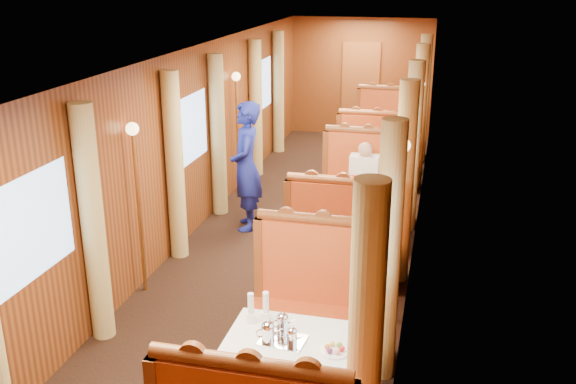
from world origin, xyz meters
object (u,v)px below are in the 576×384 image
(banquette_mid_fwd, at_px, (343,248))
(teapot_left, at_px, (268,335))
(banquette_near_aft, at_px, (319,311))
(banquette_far_fwd, at_px, (376,163))
(tea_tray, at_px, (283,340))
(banquette_far_aft, at_px, (388,134))
(teapot_right, at_px, (292,338))
(teapot_back, at_px, (283,325))
(table_near, at_px, (294,379))
(fruit_plate, at_px, (335,350))
(rose_vase_far, at_px, (384,119))
(passenger, at_px, (364,176))
(banquette_mid_aft, at_px, (365,191))
(steward, at_px, (246,166))
(table_far, at_px, (382,150))
(rose_vase_mid, at_px, (353,180))
(table_mid, at_px, (355,220))

(banquette_mid_fwd, height_order, teapot_left, banquette_mid_fwd)
(banquette_near_aft, xyz_separation_m, banquette_far_fwd, (0.00, 4.97, 0.00))
(tea_tray, bearing_deg, banquette_far_aft, 89.47)
(teapot_left, distance_m, teapot_right, 0.19)
(banquette_near_aft, xyz_separation_m, teapot_back, (-0.11, -0.95, 0.39))
(table_near, bearing_deg, teapot_left, -148.00)
(banquette_far_aft, xyz_separation_m, fruit_plate, (0.34, -8.13, 0.35))
(teapot_right, distance_m, rose_vase_far, 7.13)
(banquette_mid_fwd, distance_m, banquette_far_fwd, 3.50)
(banquette_mid_fwd, relative_size, banquette_far_aft, 1.00)
(banquette_near_aft, height_order, passenger, banquette_near_aft)
(banquette_mid_aft, distance_m, teapot_back, 4.47)
(teapot_left, relative_size, rose_vase_far, 0.48)
(table_near, height_order, steward, steward)
(rose_vase_far, bearing_deg, banquette_mid_fwd, -90.09)
(table_near, height_order, tea_tray, tea_tray)
(table_near, relative_size, passenger, 1.38)
(table_far, distance_m, teapot_right, 7.11)
(banquette_far_fwd, relative_size, rose_vase_mid, 3.72)
(banquette_mid_aft, relative_size, teapot_back, 8.58)
(table_near, height_order, table_mid, same)
(banquette_near_aft, distance_m, banquette_mid_fwd, 1.47)
(table_mid, height_order, tea_tray, tea_tray)
(banquette_far_aft, bearing_deg, teapot_back, -90.79)
(teapot_left, relative_size, passenger, 0.23)
(rose_vase_mid, bearing_deg, teapot_left, -92.27)
(banquette_mid_fwd, distance_m, steward, 2.11)
(tea_tray, xyz_separation_m, teapot_left, (-0.10, -0.05, 0.06))
(banquette_far_fwd, bearing_deg, rose_vase_far, 89.60)
(banquette_near_aft, bearing_deg, table_mid, 90.00)
(tea_tray, bearing_deg, banquette_mid_fwd, 88.31)
(banquette_mid_fwd, distance_m, tea_tray, 2.57)
(banquette_mid_aft, relative_size, table_far, 1.28)
(rose_vase_mid, bearing_deg, fruit_plate, -84.01)
(teapot_right, bearing_deg, table_far, 100.75)
(table_near, xyz_separation_m, teapot_back, (-0.11, 0.07, 0.44))
(banquette_mid_aft, distance_m, table_far, 2.49)
(banquette_far_fwd, height_order, rose_vase_far, banquette_far_fwd)
(banquette_mid_aft, relative_size, banquette_far_aft, 1.00)
(banquette_mid_aft, distance_m, rose_vase_mid, 1.17)
(tea_tray, xyz_separation_m, steward, (-1.49, 3.87, 0.14))
(table_far, relative_size, fruit_plate, 4.68)
(teapot_back, bearing_deg, banquette_near_aft, 58.99)
(teapot_right, bearing_deg, table_near, 103.41)
(banquette_near_aft, distance_m, steward, 3.24)
(banquette_near_aft, xyz_separation_m, fruit_plate, (0.34, -1.13, 0.35))
(fruit_plate, height_order, steward, steward)
(steward, bearing_deg, passenger, 89.81)
(teapot_right, relative_size, rose_vase_far, 0.38)
(teapot_left, height_order, teapot_back, teapot_left)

